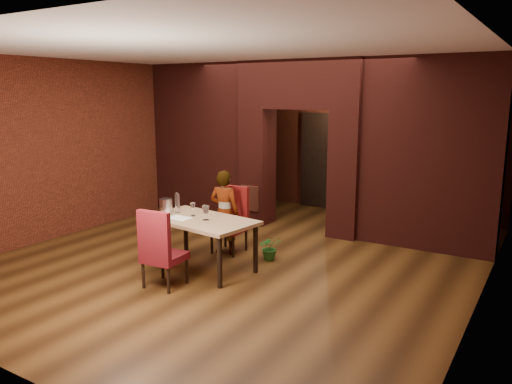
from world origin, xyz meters
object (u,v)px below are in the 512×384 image
chair_far (229,220)px  wine_glass_a (193,209)px  dining_table (201,244)px  water_bottle (177,202)px  potted_plant (270,247)px  person_seated (224,212)px  wine_glass_c (207,213)px  chair_near (164,247)px  wine_glass_b (205,213)px  wine_bucket (166,206)px

chair_far → wine_glass_a: (-0.10, -0.80, 0.33)m
dining_table → water_bottle: (-0.53, 0.11, 0.55)m
potted_plant → wine_glass_a: bearing=-137.1°
person_seated → wine_glass_c: bearing=99.9°
chair_near → wine_glass_a: size_ratio=5.47×
wine_glass_b → potted_plant: (0.57, 0.93, -0.68)m
dining_table → person_seated: size_ratio=1.19×
wine_glass_b → wine_glass_c: wine_glass_b is taller
chair_far → wine_glass_b: (0.21, -0.91, 0.34)m
wine_glass_a → potted_plant: 1.37m
wine_glass_c → wine_glass_b: bearing=-143.5°
wine_glass_c → wine_bucket: 0.77m
chair_far → wine_glass_a: bearing=-99.6°
chair_far → wine_glass_c: size_ratio=5.05×
person_seated → potted_plant: person_seated is taller
dining_table → water_bottle: 0.77m
wine_glass_c → water_bottle: 0.69m
chair_far → wine_glass_a: 0.87m
dining_table → wine_glass_c: wine_glass_c is taller
wine_glass_b → water_bottle: water_bottle is taller
chair_far → wine_glass_c: (0.23, -0.90, 0.34)m
wine_glass_a → wine_glass_c: bearing=-16.1°
dining_table → wine_glass_b: (0.12, -0.04, 0.50)m
wine_glass_a → potted_plant: wine_glass_a is taller
dining_table → wine_glass_a: wine_glass_a is taller
chair_near → wine_glass_c: 0.86m
wine_glass_a → person_seated: bearing=84.4°
person_seated → wine_glass_b: size_ratio=6.34×
wine_bucket → potted_plant: 1.75m
potted_plant → person_seated: bearing=-173.3°
wine_glass_c → potted_plant: wine_glass_c is taller
potted_plant → chair_near: bearing=-111.9°
chair_near → water_bottle: size_ratio=3.40×
person_seated → wine_glass_c: size_ratio=6.45×
wine_glass_a → wine_glass_c: 0.35m
wine_bucket → chair_far: bearing=59.3°
chair_near → wine_glass_b: bearing=-102.7°
dining_table → wine_glass_b: size_ratio=7.57×
wine_bucket → chair_near: bearing=-50.3°
dining_table → wine_bucket: wine_bucket is taller
water_bottle → potted_plant: size_ratio=0.80×
dining_table → wine_glass_c: (0.14, -0.02, 0.49)m
wine_glass_a → water_bottle: water_bottle is taller
chair_far → wine_glass_c: chair_far is taller
wine_glass_c → potted_plant: (0.54, 0.91, -0.68)m
chair_far → wine_bucket: size_ratio=4.58×
chair_far → chair_near: chair_near is taller
dining_table → wine_glass_b: wine_glass_b is taller
dining_table → person_seated: (-0.12, 0.79, 0.30)m
dining_table → wine_bucket: bearing=-169.0°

